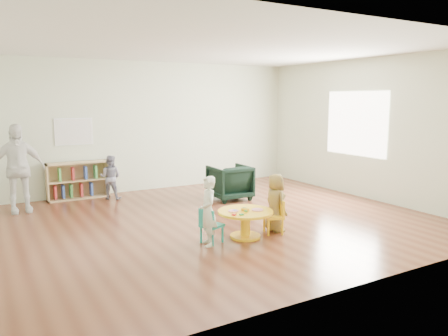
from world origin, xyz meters
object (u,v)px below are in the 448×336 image
kid_chair_right (276,215)px  toddler (110,177)px  armchair (230,182)px  kid_chair_left (210,225)px  adult_caretaker (17,169)px  bookshelf (77,181)px  child_left (208,211)px  activity_table (245,219)px  child_right (275,203)px

kid_chair_right → toddler: bearing=41.6°
armchair → toddler: 2.40m
kid_chair_left → kid_chair_right: size_ratio=0.98×
adult_caretaker → kid_chair_left: bearing=-59.3°
bookshelf → adult_caretaker: size_ratio=0.76×
armchair → child_left: child_left is taller
armchair → activity_table: bearing=66.8°
kid_chair_left → adult_caretaker: adult_caretaker is taller
child_left → armchair: bearing=156.3°
kid_chair_right → child_left: size_ratio=0.53×
activity_table → adult_caretaker: (-2.71, 3.21, 0.51)m
activity_table → armchair: armchair is taller
child_right → activity_table: bearing=93.9°
kid_chair_right → adult_caretaker: bearing=62.7°
child_right → adult_caretaker: size_ratio=0.56×
bookshelf → child_left: size_ratio=1.24×
kid_chair_left → bookshelf: bearing=173.8°
armchair → child_left: bearing=55.6°
kid_chair_left → toddler: toddler is taller
armchair → child_right: (-0.50, -2.20, 0.10)m
toddler → adult_caretaker: (-1.70, -0.23, 0.34)m
child_left → child_right: bearing=106.3°
bookshelf → kid_chair_right: bearing=-61.7°
activity_table → toddler: toddler is taller
armchair → adult_caretaker: 3.92m
activity_table → bookshelf: bookshelf is taller
kid_chair_right → armchair: armchair is taller
kid_chair_right → toddler: (-1.52, 3.49, 0.17)m
kid_chair_left → adult_caretaker: 3.88m
armchair → child_right: child_right is taller
toddler → armchair: bearing=-175.9°
child_right → adult_caretaker: 4.57m
child_left → child_right: 1.19m
kid_chair_left → activity_table: bearing=66.7°
kid_chair_right → child_right: 0.20m
bookshelf → toddler: bearing=-34.8°
child_left → toddler: bearing=-160.8°
armchair → child_left: 2.83m
activity_table → kid_chair_left: kid_chair_left is taller
kid_chair_right → adult_caretaker: size_ratio=0.32×
adult_caretaker → bookshelf: bearing=26.2°
kid_chair_left → toddler: 3.46m
activity_table → kid_chair_right: 0.51m
activity_table → bookshelf: (-1.58, 3.85, 0.09)m
kid_chair_left → child_left: child_left is taller
kid_chair_left → bookshelf: bookshelf is taller
activity_table → adult_caretaker: 4.23m
adult_caretaker → armchair: bearing=-17.7°
kid_chair_right → child_left: child_left is taller
bookshelf → armchair: bearing=-31.3°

